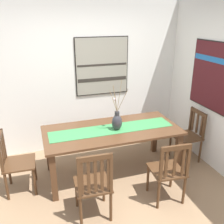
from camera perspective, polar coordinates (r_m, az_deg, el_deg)
ground_plane at (r=3.53m, az=0.86°, el=-20.74°), size 6.40×6.40×0.03m
wall_back at (r=4.54m, az=-6.81°, el=8.38°), size 6.40×0.12×2.70m
dining_table at (r=3.81m, az=-0.00°, el=-5.26°), size 2.03×0.93×0.75m
table_runner at (r=3.77m, az=-0.00°, el=-3.88°), size 1.87×0.36×0.01m
centerpiece_vase at (r=3.68m, az=1.12°, el=-2.07°), size 0.21×0.24×0.76m
chair_0 at (r=3.07m, az=-4.23°, el=-15.99°), size 0.44×0.44×0.95m
chair_1 at (r=3.75m, az=-21.21°, el=-10.53°), size 0.44×0.44×0.90m
chair_2 at (r=3.41m, az=12.75°, el=-12.81°), size 0.45×0.45×0.90m
chair_3 at (r=4.45m, az=17.11°, el=-4.93°), size 0.42×0.42×0.88m
painting_on_back_wall at (r=4.52m, az=-2.28°, el=10.34°), size 0.96×0.05×1.02m
painting_on_side_wall at (r=4.23m, az=21.56°, el=7.70°), size 0.05×0.88×1.05m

